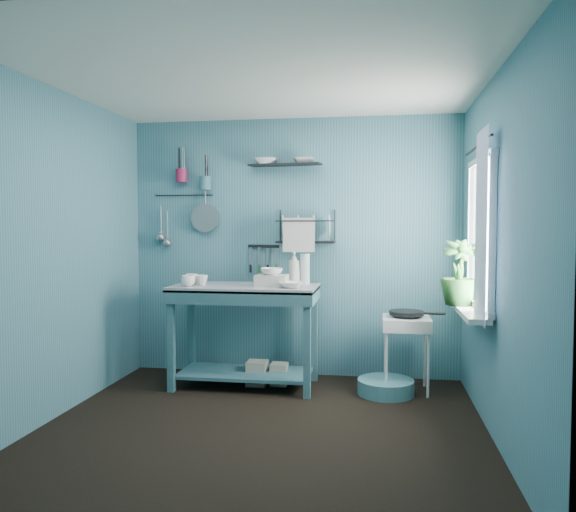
# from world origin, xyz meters

# --- Properties ---
(floor) EXTENTS (3.20, 3.20, 0.00)m
(floor) POSITION_xyz_m (0.00, 0.00, 0.00)
(floor) COLOR black
(floor) RESTS_ON ground
(ceiling) EXTENTS (3.20, 3.20, 0.00)m
(ceiling) POSITION_xyz_m (0.00, 0.00, 2.50)
(ceiling) COLOR silver
(ceiling) RESTS_ON ground
(wall_back) EXTENTS (3.20, 0.00, 3.20)m
(wall_back) POSITION_xyz_m (0.00, 1.50, 1.25)
(wall_back) COLOR #3E717F
(wall_back) RESTS_ON ground
(wall_front) EXTENTS (3.20, 0.00, 3.20)m
(wall_front) POSITION_xyz_m (0.00, -1.50, 1.25)
(wall_front) COLOR #3E717F
(wall_front) RESTS_ON ground
(wall_left) EXTENTS (0.00, 3.00, 3.00)m
(wall_left) POSITION_xyz_m (-1.60, 0.00, 1.25)
(wall_left) COLOR #3E717F
(wall_left) RESTS_ON ground
(wall_right) EXTENTS (0.00, 3.00, 3.00)m
(wall_right) POSITION_xyz_m (1.60, 0.00, 1.25)
(wall_right) COLOR #3E717F
(wall_right) RESTS_ON ground
(work_counter) EXTENTS (1.33, 0.71, 0.92)m
(work_counter) POSITION_xyz_m (-0.37, 1.01, 0.46)
(work_counter) COLOR #33606B
(work_counter) RESTS_ON floor
(mug_left) EXTENTS (0.12, 0.12, 0.10)m
(mug_left) POSITION_xyz_m (-0.85, 0.85, 0.97)
(mug_left) COLOR white
(mug_left) RESTS_ON work_counter
(mug_mid) EXTENTS (0.14, 0.14, 0.09)m
(mug_mid) POSITION_xyz_m (-0.75, 0.95, 0.97)
(mug_mid) COLOR white
(mug_mid) RESTS_ON work_counter
(mug_right) EXTENTS (0.17, 0.17, 0.10)m
(mug_right) POSITION_xyz_m (-0.87, 1.01, 0.97)
(mug_right) COLOR white
(mug_right) RESTS_ON work_counter
(wash_tub) EXTENTS (0.28, 0.22, 0.10)m
(wash_tub) POSITION_xyz_m (-0.12, 0.99, 0.97)
(wash_tub) COLOR beige
(wash_tub) RESTS_ON work_counter
(tub_bowl) EXTENTS (0.20, 0.20, 0.06)m
(tub_bowl) POSITION_xyz_m (-0.12, 0.99, 1.05)
(tub_bowl) COLOR white
(tub_bowl) RESTS_ON wash_tub
(soap_bottle) EXTENTS (0.11, 0.12, 0.30)m
(soap_bottle) POSITION_xyz_m (0.05, 1.21, 1.07)
(soap_bottle) COLOR beige
(soap_bottle) RESTS_ON work_counter
(water_bottle) EXTENTS (0.09, 0.09, 0.28)m
(water_bottle) POSITION_xyz_m (0.15, 1.23, 1.06)
(water_bottle) COLOR silver
(water_bottle) RESTS_ON work_counter
(counter_bowl) EXTENTS (0.22, 0.22, 0.05)m
(counter_bowl) POSITION_xyz_m (0.08, 0.86, 0.95)
(counter_bowl) COLOR white
(counter_bowl) RESTS_ON work_counter
(hotplate_stand) EXTENTS (0.43, 0.43, 0.66)m
(hotplate_stand) POSITION_xyz_m (1.07, 1.08, 0.33)
(hotplate_stand) COLOR white
(hotplate_stand) RESTS_ON floor
(frying_pan) EXTENTS (0.30, 0.30, 0.03)m
(frying_pan) POSITION_xyz_m (1.07, 1.08, 0.70)
(frying_pan) COLOR black
(frying_pan) RESTS_ON hotplate_stand
(knife_strip) EXTENTS (0.32, 0.07, 0.03)m
(knife_strip) POSITION_xyz_m (-0.29, 1.47, 1.26)
(knife_strip) COLOR black
(knife_strip) RESTS_ON wall_back
(dish_rack) EXTENTS (0.58, 0.31, 0.32)m
(dish_rack) POSITION_xyz_m (0.14, 1.37, 1.46)
(dish_rack) COLOR black
(dish_rack) RESTS_ON wall_back
(upper_shelf) EXTENTS (0.72, 0.28, 0.01)m
(upper_shelf) POSITION_xyz_m (-0.07, 1.40, 2.04)
(upper_shelf) COLOR black
(upper_shelf) RESTS_ON wall_back
(shelf_bowl_left) EXTENTS (0.22, 0.22, 0.05)m
(shelf_bowl_left) POSITION_xyz_m (-0.25, 1.40, 2.03)
(shelf_bowl_left) COLOR white
(shelf_bowl_left) RESTS_ON upper_shelf
(shelf_bowl_right) EXTENTS (0.23, 0.23, 0.05)m
(shelf_bowl_right) POSITION_xyz_m (0.12, 1.40, 2.07)
(shelf_bowl_right) COLOR white
(shelf_bowl_right) RESTS_ON upper_shelf
(utensil_cup_magenta) EXTENTS (0.11, 0.11, 0.13)m
(utensil_cup_magenta) POSITION_xyz_m (-1.11, 1.42, 1.96)
(utensil_cup_magenta) COLOR maroon
(utensil_cup_magenta) RESTS_ON wall_back
(utensil_cup_teal) EXTENTS (0.11, 0.11, 0.13)m
(utensil_cup_teal) POSITION_xyz_m (-0.86, 1.42, 1.88)
(utensil_cup_teal) COLOR #3D717E
(utensil_cup_teal) RESTS_ON wall_back
(colander) EXTENTS (0.28, 0.03, 0.28)m
(colander) POSITION_xyz_m (-0.88, 1.45, 1.54)
(colander) COLOR gray
(colander) RESTS_ON wall_back
(ladle_outer) EXTENTS (0.01, 0.01, 0.30)m
(ladle_outer) POSITION_xyz_m (-1.34, 1.46, 1.52)
(ladle_outer) COLOR gray
(ladle_outer) RESTS_ON wall_back
(ladle_inner) EXTENTS (0.01, 0.01, 0.30)m
(ladle_inner) POSITION_xyz_m (-1.27, 1.46, 1.46)
(ladle_inner) COLOR gray
(ladle_inner) RESTS_ON wall_back
(hook_rail) EXTENTS (0.60, 0.01, 0.01)m
(hook_rail) POSITION_xyz_m (-1.10, 1.47, 1.76)
(hook_rail) COLOR black
(hook_rail) RESTS_ON wall_back
(window_glass) EXTENTS (0.00, 1.10, 1.10)m
(window_glass) POSITION_xyz_m (1.59, 0.45, 1.40)
(window_glass) COLOR white
(window_glass) RESTS_ON wall_right
(windowsill) EXTENTS (0.16, 0.95, 0.04)m
(windowsill) POSITION_xyz_m (1.50, 0.45, 0.81)
(windowsill) COLOR white
(windowsill) RESTS_ON wall_right
(curtain) EXTENTS (0.00, 1.35, 1.35)m
(curtain) POSITION_xyz_m (1.52, 0.15, 1.45)
(curtain) COLOR white
(curtain) RESTS_ON wall_right
(curtain_rod) EXTENTS (0.02, 1.05, 0.02)m
(curtain_rod) POSITION_xyz_m (1.54, 0.45, 2.05)
(curtain_rod) COLOR black
(curtain_rod) RESTS_ON wall_right
(potted_plant) EXTENTS (0.30, 0.30, 0.52)m
(potted_plant) POSITION_xyz_m (1.45, 0.67, 1.09)
(potted_plant) COLOR #265D25
(potted_plant) RESTS_ON windowsill
(storage_tin_large) EXTENTS (0.18, 0.18, 0.22)m
(storage_tin_large) POSITION_xyz_m (-0.27, 1.06, 0.11)
(storage_tin_large) COLOR gray
(storage_tin_large) RESTS_ON floor
(storage_tin_small) EXTENTS (0.15, 0.15, 0.20)m
(storage_tin_small) POSITION_xyz_m (-0.07, 1.09, 0.10)
(storage_tin_small) COLOR gray
(storage_tin_small) RESTS_ON floor
(floor_basin) EXTENTS (0.49, 0.49, 0.13)m
(floor_basin) POSITION_xyz_m (0.89, 0.95, 0.07)
(floor_basin) COLOR teal
(floor_basin) RESTS_ON floor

